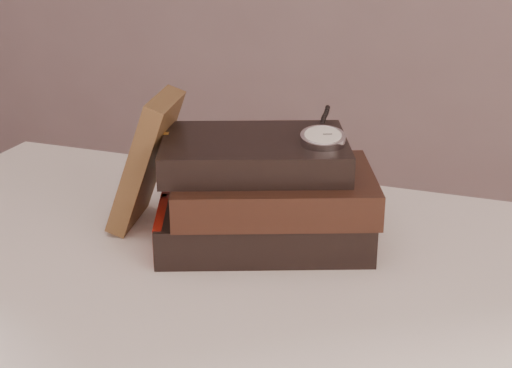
% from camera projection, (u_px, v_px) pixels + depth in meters
% --- Properties ---
extents(table, '(1.00, 0.60, 0.75)m').
position_uv_depth(table, '(218.00, 316.00, 1.00)').
color(table, white).
rests_on(table, ground).
extents(book_stack, '(0.32, 0.27, 0.13)m').
position_uv_depth(book_stack, '(265.00, 194.00, 0.98)').
color(book_stack, black).
rests_on(book_stack, table).
extents(journal, '(0.11, 0.13, 0.18)m').
position_uv_depth(journal, '(146.00, 160.00, 1.02)').
color(journal, '#452F1A').
rests_on(journal, table).
extents(pocket_watch, '(0.07, 0.16, 0.02)m').
position_uv_depth(pocket_watch, '(323.00, 137.00, 0.94)').
color(pocket_watch, silver).
rests_on(pocket_watch, book_stack).
extents(eyeglasses, '(0.15, 0.16, 0.05)m').
position_uv_depth(eyeglasses, '(193.00, 161.00, 1.06)').
color(eyeglasses, silver).
rests_on(eyeglasses, book_stack).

